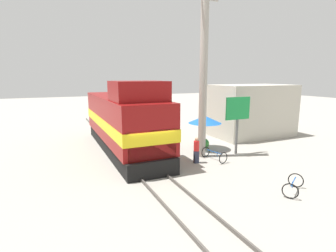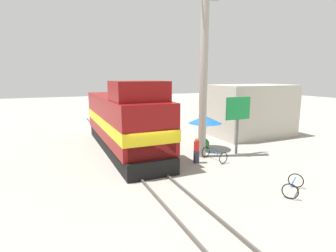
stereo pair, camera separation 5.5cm
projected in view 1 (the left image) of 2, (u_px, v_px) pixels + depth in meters
The scene contains 12 objects.
ground_plane at pixel (147, 171), 14.71m from camera, with size 120.00×120.00×0.00m, color gray.
rail_near at pixel (134, 172), 14.40m from camera, with size 0.08×40.55×0.15m, color #4C4742.
rail_far at pixel (158, 168), 14.98m from camera, with size 0.08×40.55×0.15m, color #4C4742.
locomotive at pixel (124, 122), 18.37m from camera, with size 3.20×12.34×5.00m.
utility_pole at pixel (204, 70), 16.43m from camera, with size 1.80×0.50×11.16m.
vendor_umbrella at pixel (205, 119), 18.77m from camera, with size 2.38×2.38×2.48m.
billboard_sign at pixel (238, 112), 17.50m from camera, with size 1.93×0.12×3.91m.
shrub_cluster at pixel (204, 143), 19.33m from camera, with size 0.76×0.76×0.76m, color #388C38.
person_bystander at pixel (196, 149), 16.00m from camera, with size 0.34×0.34×1.61m.
bicycle at pixel (214, 155), 16.59m from camera, with size 1.00×1.71×0.71m.
bicycle_spare at pixel (293, 185), 11.95m from camera, with size 1.65×1.38×0.70m.
building_block_distant at pixel (251, 110), 23.38m from camera, with size 7.03×4.25×4.53m, color #B7B2A3.
Camera 1 is at (-4.64, -13.24, 5.25)m, focal length 28.00 mm.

